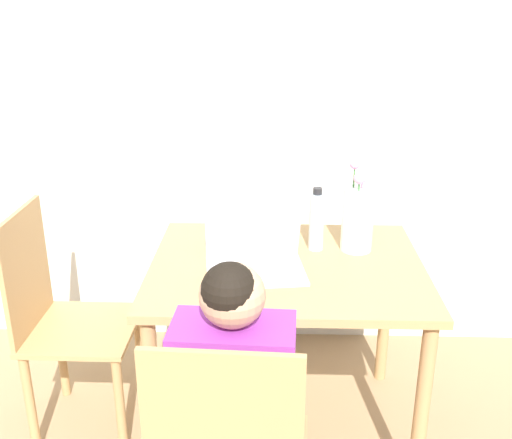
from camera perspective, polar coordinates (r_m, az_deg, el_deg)
name	(u,v)px	position (r m, az deg, el deg)	size (l,w,h in m)	color
wall_back	(253,88)	(2.74, -0.33, 12.42)	(6.40, 0.05, 2.50)	silver
dining_table	(286,288)	(2.23, 2.91, -6.50)	(0.99, 0.79, 0.73)	tan
chair_spare	(64,321)	(2.45, -17.85, -9.16)	(0.40, 0.40, 0.91)	tan
person_seated	(234,387)	(1.69, -2.07, -15.62)	(0.34, 0.44, 1.04)	purple
laptop	(255,253)	(2.12, -0.14, -3.23)	(0.37, 0.30, 0.25)	#B2B2B7
flower_vase	(358,217)	(2.28, 9.65, 0.23)	(0.12, 0.12, 0.35)	silver
water_bottle	(316,221)	(2.27, 5.78, -0.12)	(0.06, 0.06, 0.25)	silver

